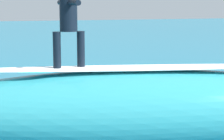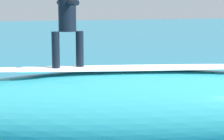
# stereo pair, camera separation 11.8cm
# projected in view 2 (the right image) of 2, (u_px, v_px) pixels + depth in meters

# --- Properties ---
(ground_plane) EXTENTS (120.00, 120.00, 0.00)m
(ground_plane) POSITION_uv_depth(u_px,v_px,m) (118.00, 123.00, 11.09)
(ground_plane) COLOR teal
(wave_crest) EXTENTS (10.13, 3.91, 1.76)m
(wave_crest) POSITION_uv_depth(u_px,v_px,m) (133.00, 110.00, 9.05)
(wave_crest) COLOR teal
(wave_crest) RESTS_ON ground_plane
(wave_foam_lip) EXTENTS (8.41, 2.29, 0.08)m
(wave_foam_lip) POSITION_uv_depth(u_px,v_px,m) (134.00, 68.00, 8.90)
(wave_foam_lip) COLOR white
(wave_foam_lip) RESTS_ON wave_crest
(surfboard_riding) EXTENTS (2.23, 0.65, 0.06)m
(surfboard_riding) POSITION_uv_depth(u_px,v_px,m) (68.00, 69.00, 8.77)
(surfboard_riding) COLOR #33B2D1
(surfboard_riding) RESTS_ON wave_crest
(surfer_riding) EXTENTS (0.67, 1.61, 1.70)m
(surfer_riding) POSITION_uv_depth(u_px,v_px,m) (67.00, 21.00, 8.61)
(surfer_riding) COLOR black
(surfer_riding) RESTS_ON surfboard_riding
(surfboard_paddling) EXTENTS (2.08, 0.81, 0.08)m
(surfboard_paddling) POSITION_uv_depth(u_px,v_px,m) (140.00, 98.00, 13.85)
(surfboard_paddling) COLOR #E0563D
(surfboard_paddling) RESTS_ON ground_plane
(surfer_paddling) EXTENTS (1.55, 0.43, 0.28)m
(surfer_paddling) POSITION_uv_depth(u_px,v_px,m) (137.00, 93.00, 13.78)
(surfer_paddling) COLOR black
(surfer_paddling) RESTS_ON surfboard_paddling
(foam_patch_near) EXTENTS (0.69, 0.77, 0.11)m
(foam_patch_near) POSITION_uv_depth(u_px,v_px,m) (81.00, 132.00, 10.15)
(foam_patch_near) COLOR white
(foam_patch_near) RESTS_ON ground_plane
(foam_patch_mid) EXTENTS (0.86, 0.97, 0.17)m
(foam_patch_mid) POSITION_uv_depth(u_px,v_px,m) (96.00, 96.00, 13.89)
(foam_patch_mid) COLOR white
(foam_patch_mid) RESTS_ON ground_plane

